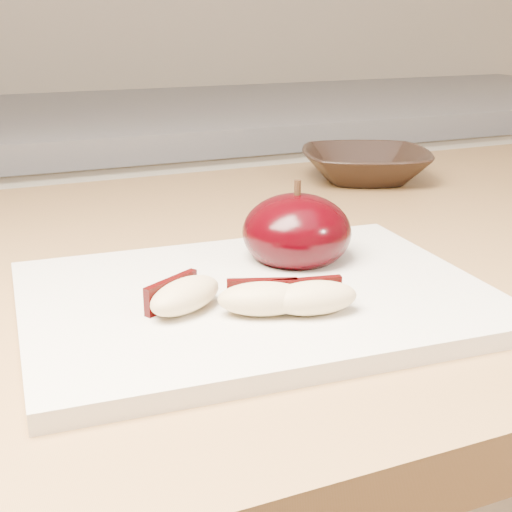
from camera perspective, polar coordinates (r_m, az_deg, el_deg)
name	(u,v)px	position (r m, az deg, el deg)	size (l,w,h in m)	color
back_cabinet	(85,359)	(1.41, -13.50, -8.03)	(2.40, 0.62, 0.94)	silver
cutting_board	(256,298)	(0.50, 0.00, -3.38)	(0.32, 0.24, 0.01)	beige
apple_half	(297,232)	(0.56, 3.28, 1.93)	(0.10, 0.10, 0.07)	black
apple_wedge_a	(184,295)	(0.47, -5.80, -3.13)	(0.07, 0.05, 0.02)	tan
apple_wedge_b	(263,298)	(0.46, 0.58, -3.38)	(0.07, 0.05, 0.02)	tan
apple_wedge_c	(312,297)	(0.46, 4.51, -3.30)	(0.06, 0.04, 0.02)	tan
bowl	(365,165)	(0.89, 8.75, 7.19)	(0.16, 0.16, 0.04)	black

